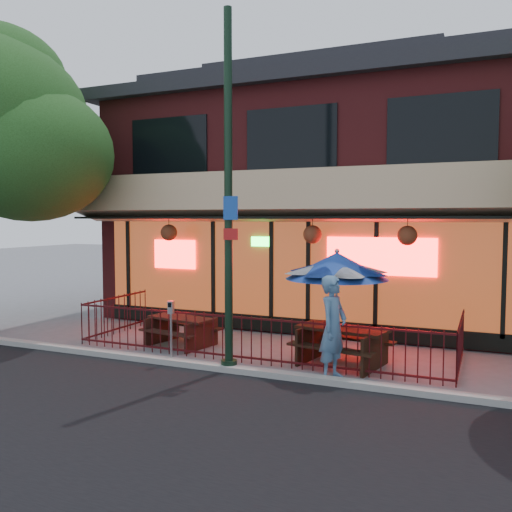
{
  "coord_description": "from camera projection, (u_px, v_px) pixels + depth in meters",
  "views": [
    {
      "loc": [
        4.66,
        -9.87,
        3.01
      ],
      "look_at": [
        -0.45,
        2.0,
        2.1
      ],
      "focal_mm": 38.0,
      "sensor_mm": 36.0,
      "label": 1
    }
  ],
  "objects": [
    {
      "name": "ground",
      "position": [
        238.0,
        365.0,
        11.09
      ],
      "size": [
        80.0,
        80.0,
        0.0
      ],
      "primitive_type": "plane",
      "color": "gray",
      "rests_on": "ground"
    },
    {
      "name": "curb",
      "position": [
        227.0,
        368.0,
        10.63
      ],
      "size": [
        80.0,
        0.25,
        0.12
      ],
      "primitive_type": "cube",
      "color": "#999993",
      "rests_on": "ground"
    },
    {
      "name": "restaurant_building",
      "position": [
        332.0,
        183.0,
        17.32
      ],
      "size": [
        12.96,
        9.49,
        8.05
      ],
      "color": "maroon",
      "rests_on": "ground"
    },
    {
      "name": "patio_fence",
      "position": [
        248.0,
        330.0,
        11.51
      ],
      "size": [
        8.44,
        2.62,
        1.0
      ],
      "color": "#420E11",
      "rests_on": "ground"
    },
    {
      "name": "street_light",
      "position": [
        228.0,
        211.0,
        10.5
      ],
      "size": [
        0.43,
        0.32,
        7.0
      ],
      "color": "black",
      "rests_on": "ground"
    },
    {
      "name": "picnic_table_left",
      "position": [
        181.0,
        327.0,
        12.77
      ],
      "size": [
        1.79,
        1.5,
        0.68
      ],
      "color": "#331912",
      "rests_on": "ground"
    },
    {
      "name": "picnic_table_right",
      "position": [
        342.0,
        340.0,
        11.08
      ],
      "size": [
        2.05,
        1.72,
        0.78
      ],
      "color": "black",
      "rests_on": "ground"
    },
    {
      "name": "patio_umbrella",
      "position": [
        337.0,
        266.0,
        11.02
      ],
      "size": [
        2.09,
        2.09,
        2.39
      ],
      "color": "gray",
      "rests_on": "ground"
    },
    {
      "name": "pedestrian",
      "position": [
        333.0,
        328.0,
        10.06
      ],
      "size": [
        0.6,
        0.79,
        1.95
      ],
      "primitive_type": "imported",
      "rotation": [
        0.0,
        0.0,
        1.37
      ],
      "color": "teal",
      "rests_on": "ground"
    },
    {
      "name": "parking_meter_near",
      "position": [
        171.0,
        321.0,
        11.19
      ],
      "size": [
        0.12,
        0.11,
        1.3
      ],
      "color": "#919499",
      "rests_on": "ground"
    }
  ]
}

